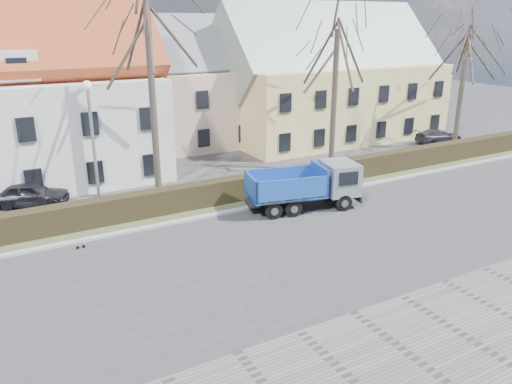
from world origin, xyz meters
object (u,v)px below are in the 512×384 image
dump_truck (300,187)px  cart_frame (76,244)px  parked_car_b (439,136)px  streetlight (94,152)px  parked_car_a (31,194)px

dump_truck → cart_frame: dump_truck is taller
dump_truck → parked_car_b: 19.51m
cart_frame → streetlight: bearing=60.4°
streetlight → parked_car_a: streetlight is taller
cart_frame → parked_car_a: 6.94m
streetlight → cart_frame: (-1.78, -3.13, -3.20)m
streetlight → parked_car_b: bearing=6.6°
cart_frame → parked_car_b: bearing=12.2°
cart_frame → parked_car_a: size_ratio=0.15×
cart_frame → parked_car_b: 30.19m
dump_truck → parked_car_b: (18.22, 6.96, -0.66)m
cart_frame → parked_car_b: (29.51, 6.36, 0.30)m
dump_truck → parked_car_a: 14.44m
streetlight → parked_car_a: bearing=127.5°
dump_truck → parked_car_a: (-12.36, 7.44, -0.57)m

